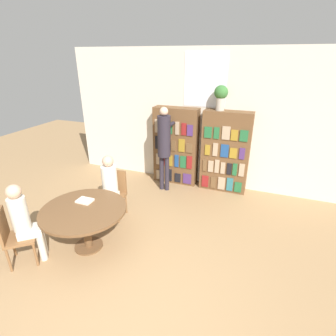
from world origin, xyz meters
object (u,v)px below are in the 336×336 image
Objects in this scene: flower_vase at (221,96)px; chair_left_side at (115,191)px; bookshelf_right at (225,152)px; seated_reader_right at (24,219)px; bookshelf_left at (176,146)px; chair_near_camera at (13,234)px; reading_table at (84,215)px; librarian_standing at (164,142)px; seated_reader_left at (109,185)px.

chair_left_side is (-1.53, -1.79, -1.58)m from flower_vase.
bookshelf_right reaches higher than seated_reader_right.
chair_near_camera is (-1.25, -3.40, -0.39)m from bookshelf_left.
bookshelf_left is 2.01× the size of chair_left_side.
reading_table is (-1.45, -2.77, -1.47)m from flower_vase.
chair_left_side is 0.47× the size of librarian_standing.
bookshelf_left is 1.42× the size of seated_reader_right.
flower_vase is (-0.19, 0.00, 1.19)m from bookshelf_right.
chair_near_camera is at bearing -122.85° from flower_vase.
chair_near_camera is at bearing -111.83° from librarian_standing.
reading_table is 1.45× the size of chair_near_camera.
seated_reader_left reaches higher than chair_near_camera.
seated_reader_right reaches higher than seated_reader_left.
chair_left_side is (-1.72, -1.78, -0.39)m from bookshelf_right.
seated_reader_left is 1.59m from librarian_standing.
librarian_standing is (-1.04, -0.51, -0.94)m from flower_vase.
reading_table is (-1.64, -2.76, -0.28)m from bookshelf_right.
seated_reader_right is (-2.06, -3.28, -1.37)m from flower_vase.
bookshelf_right is at bearing -138.42° from chair_left_side.
seated_reader_right is 0.67× the size of librarian_standing.
bookshelf_right is 1.42× the size of seated_reader_right.
bookshelf_left is 3.54× the size of flower_vase.
seated_reader_left reaches higher than reading_table.
chair_near_camera and chair_left_side have the same top height.
bookshelf_right reaches higher than seated_reader_left.
flower_vase reaches higher than reading_table.
reading_table is 2.36m from librarian_standing.
seated_reader_left is (-1.51, -1.97, -1.36)m from flower_vase.
bookshelf_left is at bearing -112.56° from chair_left_side.
seated_reader_left is at bearing 94.50° from reading_table.
reading_table is at bearing 90.00° from chair_left_side.
flower_vase is 4.35m from chair_near_camera.
bookshelf_left is 1.92m from chair_left_side.
reading_table is at bearing 90.00° from seated_reader_left.
bookshelf_right is 1.20m from flower_vase.
seated_reader_right reaches higher than reading_table.
flower_vase is at bearing 62.30° from reading_table.
bookshelf_left is at bearing 120.79° from seated_reader_right.
flower_vase reaches higher than chair_left_side.
seated_reader_right is (0.14, 0.12, 0.21)m from chair_near_camera.
reading_table is 0.99m from chair_left_side.
bookshelf_left reaches higher than reading_table.
bookshelf_right is 4.17m from chair_near_camera.
seated_reader_right is at bearing -124.43° from bookshelf_right.
seated_reader_right is at bearing -110.18° from librarian_standing.
seated_reader_right is at bearing 90.00° from chair_near_camera.
chair_near_camera is (-2.20, -3.40, -1.58)m from flower_vase.
chair_near_camera is at bearing -90.00° from seated_reader_right.
chair_near_camera is 1.74m from chair_left_side.
librarian_standing is at bearing -112.61° from seated_reader_left.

